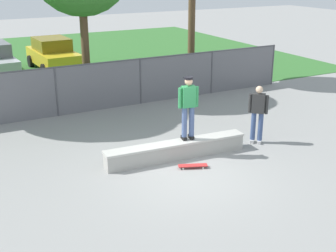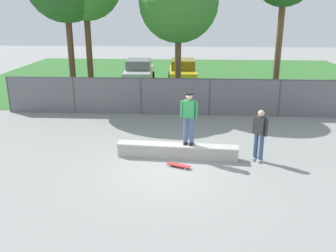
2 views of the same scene
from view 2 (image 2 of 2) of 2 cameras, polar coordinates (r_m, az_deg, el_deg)
The scene contains 10 objects.
ground_plane at distance 11.86m, azimuth -0.19°, elevation -6.96°, with size 80.00×80.00×0.00m, color gray.
grass_strip at distance 27.94m, azimuth 1.99°, elevation 7.72°, with size 28.71×20.00×0.02m, color #336B2D.
concrete_ledge at distance 12.71m, azimuth 1.47°, elevation -3.96°, with size 4.26×0.78×0.50m.
skateboarder at distance 12.30m, azimuth 3.32°, elevation 1.56°, with size 0.59×0.34×1.84m.
skateboard at distance 12.03m, azimuth 1.66°, elevation -6.20°, with size 0.82×0.49×0.09m.
chainlink_fence at distance 17.65m, azimuth 1.13°, elevation 4.89°, with size 16.78×0.07×1.83m.
tree_mid at distance 18.97m, azimuth 1.67°, elevation 18.88°, with size 3.99×3.99×7.31m.
car_silver at distance 25.43m, azimuth -4.61°, elevation 8.54°, with size 2.16×4.28×1.66m.
car_yellow at distance 25.37m, azimuth 2.34°, elevation 8.56°, with size 2.16×4.28×1.66m.
bystander at distance 12.55m, azimuth 14.23°, elevation -1.12°, with size 0.45×0.46×1.82m.
Camera 2 is at (0.68, -10.72, 5.01)m, focal length 38.69 mm.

